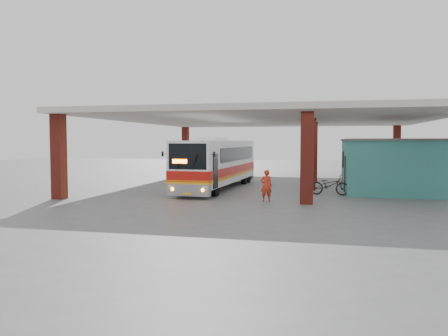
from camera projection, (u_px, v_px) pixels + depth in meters
ground at (254, 194)px, 24.28m from camera, size 90.00×90.00×0.00m
brick_columns at (287, 153)px, 28.69m from camera, size 20.10×21.60×4.35m
canopy_roof at (276, 119)px, 30.21m from camera, size 21.00×23.00×0.30m
shop_building at (387, 164)px, 26.39m from camera, size 5.20×8.20×3.11m
coach_bus at (218, 163)px, 27.19m from camera, size 2.81×11.09×3.20m
motorcycle at (329, 185)px, 24.02m from camera, size 2.17×0.90×1.11m
pedestrian at (266, 186)px, 21.37m from camera, size 0.65×0.51×1.57m
red_chair at (341, 180)px, 29.53m from camera, size 0.45×0.45×0.74m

